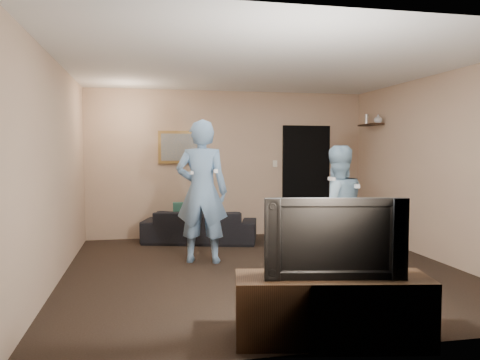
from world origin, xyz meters
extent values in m
plane|color=black|center=(0.00, 0.00, 0.00)|extent=(5.00, 5.00, 0.00)
cube|color=silver|center=(0.00, 0.00, 2.60)|extent=(5.00, 5.00, 0.04)
cube|color=tan|center=(0.00, 2.50, 1.30)|extent=(5.00, 0.04, 2.60)
cube|color=tan|center=(0.00, -2.50, 1.30)|extent=(5.00, 0.04, 2.60)
cube|color=tan|center=(-2.50, 0.00, 1.30)|extent=(0.04, 5.00, 2.60)
cube|color=tan|center=(2.50, 0.00, 1.30)|extent=(0.04, 5.00, 2.60)
imported|color=black|center=(-0.59, 1.96, 0.27)|extent=(2.00, 1.20, 0.55)
cube|color=#194D42|center=(-0.84, 1.96, 0.48)|extent=(0.41, 0.15, 0.40)
cube|color=olive|center=(-0.90, 2.48, 1.60)|extent=(0.72, 0.05, 0.57)
cube|color=slate|center=(-0.90, 2.45, 1.60)|extent=(0.62, 0.01, 0.47)
cube|color=black|center=(1.45, 2.47, 1.00)|extent=(0.90, 0.06, 2.00)
cube|color=silver|center=(0.85, 2.48, 1.30)|extent=(0.08, 0.02, 0.12)
cube|color=black|center=(2.39, 1.80, 1.99)|extent=(0.20, 0.60, 0.03)
imported|color=silver|center=(2.39, 1.53, 2.08)|extent=(0.18, 0.18, 0.15)
cylinder|color=#BDBDC1|center=(2.39, 1.95, 2.09)|extent=(0.06, 0.06, 0.18)
cube|color=black|center=(-0.01, -2.29, 0.25)|extent=(1.63, 0.78, 0.56)
imported|color=black|center=(-0.01, -2.29, 0.85)|extent=(1.13, 0.35, 0.65)
imported|color=#76A0CC|center=(-0.73, 0.59, 0.98)|extent=(0.81, 0.64, 1.96)
cube|color=white|center=(-0.89, 0.37, 1.25)|extent=(0.04, 0.14, 0.04)
cube|color=white|center=(-0.57, 0.37, 1.27)|extent=(0.05, 0.09, 0.05)
imported|color=#8EB5CF|center=(0.86, -0.33, 0.80)|extent=(0.78, 0.61, 1.60)
cube|color=white|center=(0.70, -0.55, 1.21)|extent=(0.04, 0.14, 0.04)
cube|color=white|center=(1.02, -0.55, 1.11)|extent=(0.05, 0.09, 0.05)
camera|label=1|loc=(-1.49, -5.79, 1.55)|focal=35.00mm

